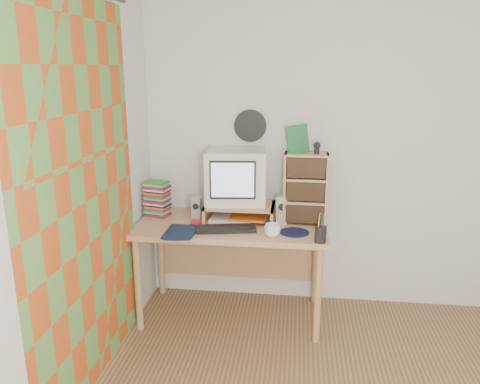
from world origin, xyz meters
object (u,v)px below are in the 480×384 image
(diary, at_px, (166,230))
(keyboard, at_px, (226,229))
(dvd_stack, at_px, (157,200))
(cd_rack, at_px, (305,189))
(crt_monitor, at_px, (236,176))
(desk, at_px, (233,237))
(mug, at_px, (272,230))

(diary, bearing_deg, keyboard, 14.11)
(dvd_stack, height_order, cd_rack, cd_rack)
(crt_monitor, bearing_deg, keyboard, -101.66)
(desk, height_order, diary, diary)
(dvd_stack, bearing_deg, desk, 8.66)
(diary, bearing_deg, dvd_stack, 114.15)
(mug, height_order, diary, mug)
(keyboard, bearing_deg, desk, 74.70)
(cd_rack, height_order, mug, cd_rack)
(cd_rack, bearing_deg, diary, -158.95)
(keyboard, relative_size, diary, 1.66)
(desk, distance_m, keyboard, 0.27)
(keyboard, distance_m, diary, 0.42)
(desk, relative_size, diary, 5.51)
(keyboard, relative_size, cd_rack, 0.81)
(mug, bearing_deg, diary, -177.82)
(crt_monitor, bearing_deg, mug, -58.30)
(crt_monitor, xyz_separation_m, cd_rack, (0.52, -0.07, -0.06))
(dvd_stack, xyz_separation_m, cd_rack, (1.13, -0.03, 0.14))
(keyboard, height_order, dvd_stack, dvd_stack)
(desk, relative_size, cd_rack, 2.68)
(desk, bearing_deg, dvd_stack, 174.78)
(dvd_stack, bearing_deg, cd_rack, 12.16)
(dvd_stack, bearing_deg, crt_monitor, 16.93)
(keyboard, xyz_separation_m, cd_rack, (0.55, 0.24, 0.25))
(mug, bearing_deg, cd_rack, 55.72)
(crt_monitor, bearing_deg, dvd_stack, 176.60)
(cd_rack, distance_m, mug, 0.44)
(keyboard, xyz_separation_m, diary, (-0.41, -0.10, 0.01))
(keyboard, relative_size, mug, 3.82)
(cd_rack, bearing_deg, desk, -176.78)
(cd_rack, relative_size, diary, 2.06)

